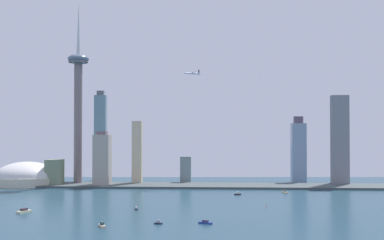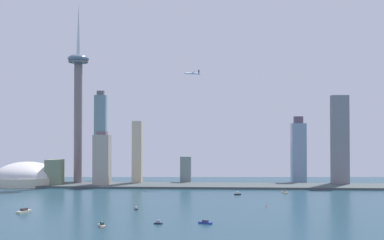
{
  "view_description": "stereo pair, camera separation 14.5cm",
  "coord_description": "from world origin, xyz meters",
  "views": [
    {
      "loc": [
        50.97,
        -392.76,
        86.15
      ],
      "look_at": [
        4.33,
        423.23,
        104.88
      ],
      "focal_mm": 48.99,
      "sensor_mm": 36.0,
      "label": 1
    },
    {
      "loc": [
        51.11,
        -392.76,
        86.15
      ],
      "look_at": [
        4.33,
        423.23,
        104.88
      ],
      "focal_mm": 48.99,
      "sensor_mm": 36.0,
      "label": 2
    }
  ],
  "objects": [
    {
      "name": "boat_1",
      "position": [
        -44.3,
        186.51,
        1.02
      ],
      "size": [
        5.42,
        11.65,
        8.94
      ],
      "rotation": [
        0.0,
        0.0,
        1.76
      ],
      "color": "#172A2E",
      "rests_on": "ground"
    },
    {
      "name": "observation_tower",
      "position": [
        -184.5,
        451.93,
        147.64
      ],
      "size": [
        34.85,
        34.85,
        298.69
      ],
      "color": "slate",
      "rests_on": "ground"
    },
    {
      "name": "skyscraper_0",
      "position": [
        -87.98,
        460.5,
        52.06
      ],
      "size": [
        15.84,
        14.4,
        104.13
      ],
      "color": "beige",
      "rests_on": "ground"
    },
    {
      "name": "skyscraper_1",
      "position": [
        182.1,
        513.46,
        52.79
      ],
      "size": [
        24.07,
        26.28,
        112.81
      ],
      "color": "#8198B3",
      "rests_on": "ground"
    },
    {
      "name": "boat_0",
      "position": [
        35.42,
        99.77,
        1.28
      ],
      "size": [
        13.4,
        8.92,
        3.48
      ],
      "rotation": [
        0.0,
        0.0,
        5.82
      ],
      "color": "navy",
      "rests_on": "ground"
    },
    {
      "name": "boat_6",
      "position": [
        72.44,
        327.63,
        1.52
      ],
      "size": [
        9.79,
        5.64,
        4.25
      ],
      "rotation": [
        0.0,
        0.0,
        0.34
      ],
      "color": "black",
      "rests_on": "ground"
    },
    {
      "name": "skyscraper_2",
      "position": [
        -163.73,
        522.08,
        77.13
      ],
      "size": [
        20.72,
        12.8,
        159.27
      ],
      "color": "slate",
      "rests_on": "ground"
    },
    {
      "name": "skyscraper_6",
      "position": [
        241.21,
        464.23,
        72.7
      ],
      "size": [
        27.34,
        17.07,
        145.39
      ],
      "color": "gray",
      "rests_on": "ground"
    },
    {
      "name": "skyscraper_5",
      "position": [
        -9.62,
        481.79,
        22.67
      ],
      "size": [
        17.88,
        13.86,
        45.33
      ],
      "color": "gray",
      "rests_on": "ground"
    },
    {
      "name": "waterfront_pier",
      "position": [
        0.0,
        431.75,
        1.63
      ],
      "size": [
        681.94,
        73.38,
        3.27
      ],
      "primitive_type": "cube",
      "color": "#434C4D",
      "rests_on": "ground"
    },
    {
      "name": "airplane",
      "position": [
        2.74,
        461.63,
        182.45
      ],
      "size": [
        25.77,
        25.18,
        7.85
      ],
      "rotation": [
        0.0,
        0.0,
        3.55
      ],
      "color": "silver"
    },
    {
      "name": "boat_4",
      "position": [
        -159.85,
        155.32,
        1.79
      ],
      "size": [
        12.02,
        18.29,
        9.29
      ],
      "rotation": [
        0.0,
        0.0,
        1.18
      ],
      "color": "beige",
      "rests_on": "ground"
    },
    {
      "name": "boat_2",
      "position": [
        139.57,
        353.3,
        1.43
      ],
      "size": [
        7.18,
        14.77,
        7.11
      ],
      "rotation": [
        0.0,
        0.0,
        1.69
      ],
      "color": "beige",
      "rests_on": "ground"
    },
    {
      "name": "skyscraper_4",
      "position": [
        -214.62,
        424.91,
        21.24
      ],
      "size": [
        25.07,
        24.19,
        42.47
      ],
      "color": "gray",
      "rests_on": "ground"
    },
    {
      "name": "skyscraper_3",
      "position": [
        -138.35,
        426.0,
        41.87
      ],
      "size": [
        25.2,
        24.82,
        86.92
      ],
      "color": "#AAA294",
      "rests_on": "ground"
    },
    {
      "name": "channel_buoy_0",
      "position": [
        102.36,
        219.73,
        1.07
      ],
      "size": [
        1.41,
        1.41,
        2.14
      ],
      "primitive_type": "cone",
      "color": "#E54C19",
      "rests_on": "ground"
    },
    {
      "name": "boat_5",
      "position": [
        -57.6,
        77.26,
        1.73
      ],
      "size": [
        9.53,
        14.32,
        10.33
      ],
      "rotation": [
        0.0,
        0.0,
        5.16
      ],
      "color": "beige",
      "rests_on": "ground"
    },
    {
      "name": "boat_7",
      "position": [
        -8.59,
        95.8,
        1.34
      ],
      "size": [
        8.26,
        3.43,
        3.76
      ],
      "rotation": [
        0.0,
        0.0,
        6.16
      ],
      "color": "#1C2A38",
      "rests_on": "ground"
    },
    {
      "name": "stadium_dome",
      "position": [
        -264.43,
        438.05,
        12.24
      ],
      "size": [
        105.14,
        105.14,
        48.24
      ],
      "color": "beige",
      "rests_on": "ground"
    }
  ]
}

